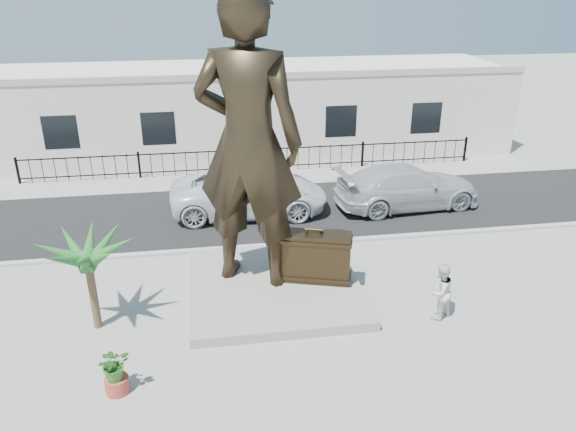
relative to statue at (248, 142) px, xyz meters
name	(u,v)px	position (x,y,z in m)	size (l,w,h in m)	color
ground	(299,316)	(1.15, -2.01, -4.68)	(100.00, 100.00, 0.00)	#9E9991
street	(266,209)	(1.15, 5.99, -4.67)	(40.00, 7.00, 0.01)	black
curb	(277,245)	(1.15, 2.49, -4.62)	(40.00, 0.25, 0.12)	#A5A399
far_sidewalk	(256,177)	(1.15, 9.99, -4.67)	(40.00, 2.50, 0.02)	#9E9991
plinth	(275,287)	(0.65, -0.51, -4.53)	(5.20, 5.20, 0.30)	gray
fence	(254,160)	(1.15, 10.79, -4.08)	(22.00, 0.10, 1.20)	black
building	(246,109)	(1.15, 14.99, -2.48)	(28.00, 7.00, 4.40)	silver
statue	(248,142)	(0.00, 0.00, 0.00)	(3.19, 2.09, 8.75)	#2D2316
suitcase	(313,257)	(1.87, -0.51, -3.58)	(2.25, 0.72, 1.59)	black
tourist	(440,292)	(5.09, -2.67, -3.82)	(0.83, 0.64, 1.70)	silver
car_white	(249,192)	(0.47, 5.77, -3.79)	(2.91, 6.32, 1.76)	silver
car_silver	(407,187)	(7.04, 5.40, -3.78)	(2.48, 6.09, 1.77)	#B5B9BA
worker	(244,162)	(0.61, 9.81, -3.81)	(1.09, 0.62, 1.68)	#EF570C
palm_tree	(98,326)	(-4.50, -1.65, -4.68)	(1.80, 1.80, 3.20)	#205A21
planter	(117,385)	(-3.63, -4.46, -4.48)	(0.56, 0.56, 0.40)	#A73E2C
shrub	(114,364)	(-3.63, -4.46, -3.87)	(0.73, 0.63, 0.81)	#2D6822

